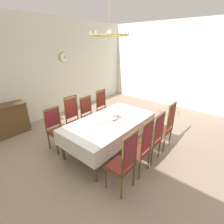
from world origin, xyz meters
The scene contains 23 objects.
ground centered at (0.00, 0.00, -0.02)m, with size 8.19×5.74×0.04m, color tan.
back_wall centered at (0.00, 2.91, 1.67)m, with size 8.19×0.08×3.33m, color silver.
right_wall centered at (4.14, 0.00, 1.67)m, with size 0.08×5.74×3.33m, color silver.
dining_table centered at (0.00, -0.12, 0.70)m, with size 2.30×1.23×0.77m.
tablecloth centered at (0.00, -0.12, 0.69)m, with size 2.32×1.25×0.36m.
chair_south_a centered at (-0.85, -1.14, 0.61)m, with size 0.44×0.42×1.22m.
chair_north_a centered at (-0.85, 0.90, 0.56)m, with size 0.44×0.42×1.07m.
chair_south_b centered at (-0.27, -1.14, 0.61)m, with size 0.44×0.42×1.22m.
chair_north_b centered at (-0.27, 0.91, 0.61)m, with size 0.44×0.42×1.23m.
chair_south_c centered at (0.25, -1.14, 0.60)m, with size 0.44×0.42×1.18m.
chair_north_c centered at (0.25, 0.90, 0.57)m, with size 0.44×0.42×1.08m.
chair_south_d centered at (0.89, -1.14, 0.61)m, with size 0.44×0.42×1.22m.
chair_north_d centered at (0.89, 0.91, 0.59)m, with size 0.44×0.42×1.15m.
soup_tureen centered at (0.02, -0.12, 0.89)m, with size 0.32×0.32×0.25m.
candlestick_west centered at (-0.31, -0.12, 0.92)m, with size 0.07×0.07×0.36m.
candlestick_east centered at (0.31, -0.12, 0.92)m, with size 0.07×0.07×0.35m.
bowl_near_left centered at (0.18, -0.61, 0.79)m, with size 0.20×0.20×0.04m.
bowl_near_right centered at (0.77, 0.37, 0.79)m, with size 0.15×0.15×0.03m.
spoon_primary centered at (0.31, -0.58, 0.78)m, with size 0.03×0.18×0.01m.
spoon_secondary centered at (0.87, 0.39, 0.78)m, with size 0.04×0.18×0.01m.
sideboard centered at (-1.57, 2.59, 0.45)m, with size 1.44×0.48×0.90m.
mounted_clock centered at (0.92, 2.84, 2.02)m, with size 0.36×0.06×0.36m.
chandelier centered at (0.00, -0.12, 2.65)m, with size 0.77×0.77×0.66m.
Camera 1 is at (-2.69, -2.42, 2.49)m, focal length 26.06 mm.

